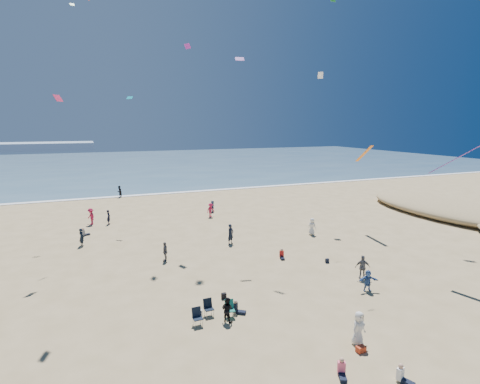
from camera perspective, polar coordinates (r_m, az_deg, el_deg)
name	(u,v)px	position (r m, az deg, el deg)	size (l,w,h in m)	color
ground	(263,355)	(19.97, 3.58, -23.53)	(220.00, 220.00, 0.00)	tan
ocean	(117,164)	(110.72, -18.18, 4.03)	(220.00, 100.00, 0.06)	#476B84
surf_line	(141,195)	(61.37, -14.84, -0.45)	(220.00, 1.20, 0.08)	white
standing_flyers	(205,237)	(34.95, -5.39, -6.84)	(30.66, 48.71, 1.91)	#305384
seated_group	(237,287)	(25.70, -0.45, -14.29)	(16.43, 29.55, 0.84)	white
chair_cluster	(212,311)	(22.64, -4.22, -17.69)	(2.64, 1.42, 1.00)	black
white_tote	(199,313)	(23.14, -6.26, -17.91)	(0.35, 0.20, 0.40)	silver
black_backpack	(224,296)	(25.07, -2.48, -15.54)	(0.30, 0.22, 0.38)	black
cooler	(361,349)	(20.93, 17.93, -21.83)	(0.45, 0.30, 0.30)	#BE381B
navy_bag	(327,261)	(31.73, 13.14, -10.16)	(0.28, 0.18, 0.34)	black
kites_aloft	(304,71)	(32.20, 9.70, 17.77)	(48.33, 35.83, 27.05)	#26ADC7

